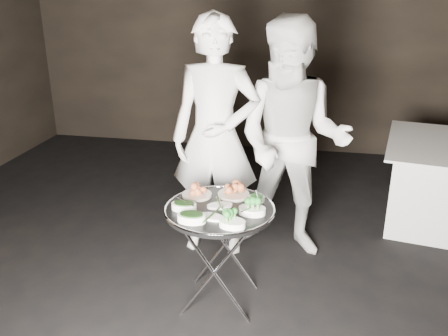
% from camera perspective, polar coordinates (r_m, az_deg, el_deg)
% --- Properties ---
extents(floor, '(6.00, 7.00, 0.05)m').
position_cam_1_polar(floor, '(3.52, -4.09, -15.84)').
color(floor, black).
rests_on(floor, ground).
extents(wall_back, '(6.00, 0.05, 3.00)m').
position_cam_1_polar(wall_back, '(6.31, 4.13, 15.69)').
color(wall_back, black).
rests_on(wall_back, floor).
extents(tray_stand, '(0.48, 0.41, 0.71)m').
position_cam_1_polar(tray_stand, '(3.26, -0.51, -10.05)').
color(tray_stand, silver).
rests_on(tray_stand, floor).
extents(serving_tray, '(0.73, 0.73, 0.04)m').
position_cam_1_polar(serving_tray, '(3.11, -0.53, -5.02)').
color(serving_tray, black).
rests_on(serving_tray, tray_stand).
extents(potato_plate_a, '(0.21, 0.21, 0.08)m').
position_cam_1_polar(potato_plate_a, '(3.27, -3.29, -2.86)').
color(potato_plate_a, beige).
rests_on(potato_plate_a, serving_tray).
extents(potato_plate_b, '(0.22, 0.22, 0.08)m').
position_cam_1_polar(potato_plate_b, '(3.27, 1.16, -2.80)').
color(potato_plate_b, beige).
rests_on(potato_plate_b, serving_tray).
extents(greens_bowl, '(0.11, 0.11, 0.06)m').
position_cam_1_polar(greens_bowl, '(3.19, 3.94, -3.64)').
color(greens_bowl, white).
rests_on(greens_bowl, serving_tray).
extents(asparagus_plate_a, '(0.19, 0.16, 0.03)m').
position_cam_1_polar(asparagus_plate_a, '(3.12, -0.52, -4.45)').
color(asparagus_plate_a, white).
rests_on(asparagus_plate_a, serving_tray).
extents(asparagus_plate_b, '(0.19, 0.13, 0.03)m').
position_cam_1_polar(asparagus_plate_b, '(2.97, -1.48, -5.80)').
color(asparagus_plate_b, white).
rests_on(asparagus_plate_b, serving_tray).
extents(spinach_bowl_a, '(0.17, 0.11, 0.07)m').
position_cam_1_polar(spinach_bowl_a, '(3.09, -4.83, -4.49)').
color(spinach_bowl_a, white).
rests_on(spinach_bowl_a, serving_tray).
extents(spinach_bowl_b, '(0.18, 0.12, 0.07)m').
position_cam_1_polar(spinach_bowl_b, '(2.93, -3.93, -5.85)').
color(spinach_bowl_b, white).
rests_on(spinach_bowl_b, serving_tray).
extents(broccoli_bowl_a, '(0.17, 0.13, 0.07)m').
position_cam_1_polar(broccoli_bowl_a, '(3.02, 3.40, -4.96)').
color(broccoli_bowl_a, white).
rests_on(broccoli_bowl_a, serving_tray).
extents(broccoli_bowl_b, '(0.18, 0.14, 0.07)m').
position_cam_1_polar(broccoli_bowl_b, '(2.87, 1.01, -6.54)').
color(broccoli_bowl_b, white).
rests_on(broccoli_bowl_b, serving_tray).
extents(serving_utensils, '(0.58, 0.42, 0.01)m').
position_cam_1_polar(serving_utensils, '(3.14, 0.01, -3.55)').
color(serving_utensils, silver).
rests_on(serving_utensils, serving_tray).
extents(waiter_left, '(0.72, 0.48, 1.92)m').
position_cam_1_polar(waiter_left, '(3.74, -1.04, 3.60)').
color(waiter_left, silver).
rests_on(waiter_left, floor).
extents(waiter_right, '(1.02, 0.85, 1.90)m').
position_cam_1_polar(waiter_right, '(3.74, 8.21, 3.20)').
color(waiter_right, silver).
rests_on(waiter_right, floor).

